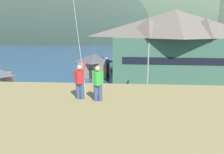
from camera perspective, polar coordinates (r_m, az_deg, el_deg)
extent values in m
plane|color=#66604C|center=(20.52, -3.56, -14.77)|extent=(600.00, 600.00, 0.00)
cube|color=slate|center=(24.99, -2.05, -9.31)|extent=(40.00, 20.00, 0.10)
cube|color=navy|center=(78.59, 2.17, 6.14)|extent=(360.00, 84.00, 0.03)
ellipsoid|color=#2D3D33|center=(145.96, -17.23, 8.81)|extent=(139.08, 50.57, 49.92)
ellipsoid|color=#2D3D33|center=(137.87, -17.05, 8.60)|extent=(146.21, 44.53, 71.70)
ellipsoid|color=#42513D|center=(140.73, 11.08, 9.01)|extent=(125.38, 45.82, 60.41)
cube|color=#38604C|center=(40.63, 15.46, 4.55)|extent=(20.78, 10.52, 7.70)
cube|color=black|center=(35.64, 16.90, 3.94)|extent=(17.48, 0.46, 1.10)
pyramid|color=#60564C|center=(40.22, 16.01, 13.19)|extent=(22.03, 11.55, 4.53)
pyramid|color=#60564C|center=(37.90, 9.38, 12.55)|extent=(5.66, 5.66, 3.17)
pyramid|color=#60564C|center=(39.62, 23.14, 11.71)|extent=(5.66, 5.66, 3.17)
cube|color=#756B5B|center=(42.32, -4.55, 2.03)|extent=(5.47, 4.50, 2.92)
pyramid|color=#47474C|center=(41.95, -4.60, 4.96)|extent=(5.91, 4.94, 1.47)
cube|color=black|center=(40.37, -5.15, 0.84)|extent=(1.10, 0.13, 2.04)
cube|color=#70604C|center=(53.95, 1.98, 3.28)|extent=(3.20, 15.36, 0.70)
cube|color=#23564C|center=(52.21, -2.17, 3.06)|extent=(3.27, 8.52, 0.90)
cube|color=#33665B|center=(52.12, -2.18, 3.63)|extent=(3.17, 8.27, 0.16)
cube|color=silver|center=(51.40, -2.21, 4.21)|extent=(2.05, 2.63, 1.10)
cube|color=#9EA3A8|center=(26.55, 3.04, -6.17)|extent=(4.35, 2.18, 0.80)
cube|color=gray|center=(26.32, 3.39, -4.63)|extent=(2.24, 1.79, 0.70)
cube|color=black|center=(26.33, 3.38, -4.70)|extent=(2.28, 1.82, 0.32)
cylinder|color=black|center=(27.48, 0.03, -6.35)|extent=(0.66, 0.28, 0.64)
cylinder|color=black|center=(25.76, 0.12, -7.72)|extent=(0.66, 0.28, 0.64)
cylinder|color=black|center=(27.68, 5.72, -6.28)|extent=(0.66, 0.28, 0.64)
cylinder|color=black|center=(25.97, 6.21, -7.63)|extent=(0.66, 0.28, 0.64)
cube|color=silver|center=(20.96, -10.87, -11.85)|extent=(4.32, 2.11, 0.80)
cube|color=beige|center=(20.69, -11.38, -9.95)|extent=(2.21, 1.75, 0.70)
cube|color=black|center=(20.70, -11.37, -10.04)|extent=(2.26, 1.79, 0.32)
cylinder|color=black|center=(20.12, -7.36, -14.10)|extent=(0.65, 0.27, 0.64)
cylinder|color=black|center=(21.76, -6.77, -11.90)|extent=(0.65, 0.27, 0.64)
cylinder|color=black|center=(20.63, -15.13, -13.76)|extent=(0.65, 0.27, 0.64)
cylinder|color=black|center=(22.23, -13.93, -11.65)|extent=(0.65, 0.27, 0.64)
cylinder|color=black|center=(24.98, -27.05, -9.92)|extent=(0.65, 0.25, 0.64)
cylinder|color=black|center=(29.75, 24.95, -6.09)|extent=(0.66, 0.27, 0.64)
cylinder|color=black|center=(28.09, 25.97, -7.30)|extent=(0.66, 0.27, 0.64)
cube|color=#9EA3A8|center=(27.98, -20.68, -6.01)|extent=(4.34, 2.16, 0.80)
cube|color=gray|center=(27.71, -20.52, -4.55)|extent=(2.23, 1.78, 0.70)
cube|color=black|center=(27.72, -20.51, -4.62)|extent=(2.28, 1.81, 0.32)
cylinder|color=black|center=(29.40, -22.55, -6.08)|extent=(0.66, 0.28, 0.64)
cylinder|color=black|center=(27.80, -23.91, -7.30)|extent=(0.66, 0.28, 0.64)
cylinder|color=black|center=(28.51, -17.41, -6.25)|extent=(0.66, 0.28, 0.64)
cylinder|color=black|center=(26.86, -18.50, -7.53)|extent=(0.66, 0.28, 0.64)
cube|color=navy|center=(21.65, 19.40, -11.56)|extent=(4.24, 1.89, 0.80)
cube|color=navy|center=(21.32, 19.16, -9.74)|extent=(2.14, 1.65, 0.70)
cube|color=black|center=(21.33, 19.16, -9.83)|extent=(2.18, 1.68, 0.32)
cylinder|color=black|center=(21.47, 23.60, -13.33)|extent=(0.64, 0.23, 0.64)
cylinder|color=black|center=(23.02, 21.99, -11.36)|extent=(0.64, 0.23, 0.64)
cylinder|color=black|center=(20.67, 16.31, -13.77)|extent=(0.64, 0.23, 0.64)
cylinder|color=black|center=(22.28, 15.21, -11.66)|extent=(0.64, 0.23, 0.64)
cube|color=red|center=(26.85, -9.47, -6.12)|extent=(4.26, 1.93, 0.80)
cube|color=#B11A15|center=(26.64, -9.84, -4.59)|extent=(2.15, 1.67, 0.70)
cube|color=black|center=(26.65, -9.84, -4.66)|extent=(2.19, 1.70, 0.32)
cylinder|color=black|center=(25.89, -6.85, -7.70)|extent=(0.65, 0.24, 0.64)
cylinder|color=black|center=(27.60, -6.26, -6.35)|extent=(0.65, 0.24, 0.64)
cylinder|color=black|center=(26.45, -12.75, -7.49)|extent=(0.65, 0.24, 0.64)
cylinder|color=black|center=(28.12, -11.81, -6.19)|extent=(0.65, 0.24, 0.64)
cube|color=#236633|center=(27.08, 14.62, -6.21)|extent=(4.34, 2.17, 0.80)
cube|color=#1E562B|center=(26.86, 15.03, -4.70)|extent=(2.24, 1.78, 0.70)
cube|color=black|center=(26.87, 15.03, -4.77)|extent=(2.28, 1.82, 0.32)
cylinder|color=black|center=(27.97, 11.61, -6.28)|extent=(0.66, 0.28, 0.64)
cylinder|color=black|center=(26.24, 11.76, -7.61)|extent=(0.66, 0.28, 0.64)
cylinder|color=black|center=(28.24, 17.18, -6.42)|extent=(0.66, 0.28, 0.64)
cylinder|color=black|center=(26.53, 17.71, -7.74)|extent=(0.66, 0.28, 0.64)
cylinder|color=#ADADB2|center=(29.18, 9.25, 1.42)|extent=(0.16, 0.16, 7.30)
cube|color=#4C4C51|center=(29.03, 9.45, 8.44)|extent=(0.24, 0.70, 0.20)
cylinder|color=#384770|center=(11.29, -8.79, -3.59)|extent=(0.20, 0.20, 0.82)
cylinder|color=#384770|center=(11.23, -7.72, -3.64)|extent=(0.20, 0.20, 0.82)
cylinder|color=red|center=(11.08, -8.38, 0.00)|extent=(0.40, 0.40, 0.64)
sphere|color=tan|center=(10.98, -8.46, 2.44)|extent=(0.24, 0.24, 0.24)
cylinder|color=red|center=(11.10, -7.31, 2.70)|extent=(0.15, 0.56, 0.43)
cylinder|color=red|center=(11.12, -9.48, 0.39)|extent=(0.11, 0.11, 0.60)
cylinder|color=#384770|center=(10.90, -4.24, -4.09)|extent=(0.20, 0.20, 0.82)
cylinder|color=#384770|center=(10.89, -3.08, -4.09)|extent=(0.20, 0.20, 0.82)
cylinder|color=green|center=(10.70, -3.72, -0.35)|extent=(0.40, 0.40, 0.64)
sphere|color=tan|center=(10.60, -3.75, 2.17)|extent=(0.24, 0.24, 0.24)
cylinder|color=green|center=(10.70, -4.90, 0.01)|extent=(0.11, 0.11, 0.60)
cylinder|color=green|center=(10.67, -2.54, 0.02)|extent=(0.11, 0.11, 0.60)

